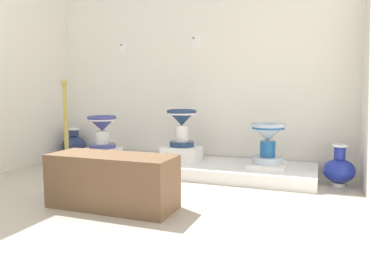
# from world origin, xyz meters

# --- Properties ---
(ground_plane) EXTENTS (5.56, 5.53, 0.02)m
(ground_plane) POSITION_xyz_m (1.78, 0.77, -0.01)
(ground_plane) COLOR #B2A899
(wall_back) EXTENTS (3.76, 0.06, 2.94)m
(wall_back) POSITION_xyz_m (1.78, 2.76, 1.47)
(wall_back) COLOR white
(wall_back) RESTS_ON ground_plane
(display_platform) EXTENTS (2.80, 0.78, 0.12)m
(display_platform) POSITION_xyz_m (1.78, 2.32, 0.06)
(display_platform) COLOR white
(display_platform) RESTS_ON ground_plane
(plinth_block_tall_cobalt) EXTENTS (0.37, 0.28, 0.10)m
(plinth_block_tall_cobalt) POSITION_xyz_m (0.83, 2.26, 0.17)
(plinth_block_tall_cobalt) COLOR white
(plinth_block_tall_cobalt) RESTS_ON display_platform
(antique_toilet_tall_cobalt) EXTENTS (0.33, 0.33, 0.37)m
(antique_toilet_tall_cobalt) POSITION_xyz_m (0.83, 2.26, 0.46)
(antique_toilet_tall_cobalt) COLOR #404393
(antique_toilet_tall_cobalt) RESTS_ON plinth_block_tall_cobalt
(plinth_block_broad_patterned) EXTENTS (0.40, 0.29, 0.15)m
(plinth_block_broad_patterned) POSITION_xyz_m (1.77, 2.35, 0.20)
(plinth_block_broad_patterned) COLOR white
(plinth_block_broad_patterned) RESTS_ON display_platform
(antique_toilet_broad_patterned) EXTENTS (0.33, 0.33, 0.40)m
(antique_toilet_broad_patterned) POSITION_xyz_m (1.77, 2.35, 0.54)
(antique_toilet_broad_patterned) COLOR navy
(antique_toilet_broad_patterned) RESTS_ON plinth_block_broad_patterned
(plinth_block_rightmost) EXTENTS (0.35, 0.39, 0.04)m
(plinth_block_rightmost) POSITION_xyz_m (2.70, 2.31, 0.14)
(plinth_block_rightmost) COLOR white
(plinth_block_rightmost) RESTS_ON display_platform
(antique_toilet_rightmost) EXTENTS (0.34, 0.34, 0.40)m
(antique_toilet_rightmost) POSITION_xyz_m (2.70, 2.31, 0.42)
(antique_toilet_rightmost) COLOR #AFC0D2
(antique_toilet_rightmost) RESTS_ON plinth_block_rightmost
(info_placard_first) EXTENTS (0.10, 0.01, 0.11)m
(info_placard_first) POSITION_xyz_m (0.86, 2.72, 1.41)
(info_placard_first) COLOR white
(info_placard_second) EXTENTS (0.11, 0.01, 0.14)m
(info_placard_second) POSITION_xyz_m (1.81, 2.73, 1.44)
(info_placard_second) COLOR white
(decorative_vase_spare) EXTENTS (0.30, 0.30, 0.40)m
(decorative_vase_spare) POSITION_xyz_m (0.20, 2.54, 0.18)
(decorative_vase_spare) COLOR white
(decorative_vase_spare) RESTS_ON ground_plane
(decorative_vase_corner) EXTENTS (0.29, 0.29, 0.39)m
(decorative_vase_corner) POSITION_xyz_m (3.36, 2.28, 0.15)
(decorative_vase_corner) COLOR white
(decorative_vase_corner) RESTS_ON ground_plane
(stanchion_post_near_left) EXTENTS (0.28, 0.28, 0.99)m
(stanchion_post_near_left) POSITION_xyz_m (0.85, 1.62, 0.27)
(stanchion_post_near_left) COLOR #B5A345
(stanchion_post_near_left) RESTS_ON ground_plane
(museum_bench) EXTENTS (0.95, 0.36, 0.40)m
(museum_bench) POSITION_xyz_m (1.75, 1.03, 0.20)
(museum_bench) COLOR brown
(museum_bench) RESTS_ON ground_plane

